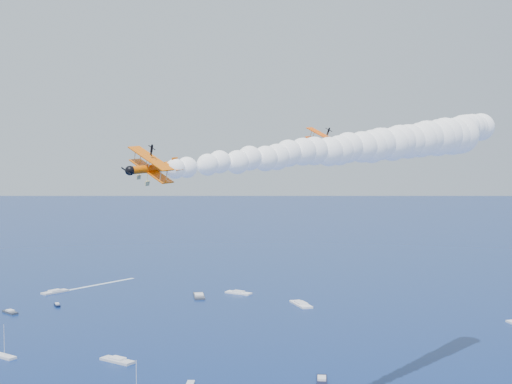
{
  "coord_description": "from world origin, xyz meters",
  "views": [
    {
      "loc": [
        -4.67,
        -88.48,
        57.94
      ],
      "look_at": [
        -4.71,
        20.14,
        52.25
      ],
      "focal_mm": 48.47,
      "sensor_mm": 36.0,
      "label": 1
    }
  ],
  "objects": [
    {
      "name": "spectator_boats",
      "position": [
        -7.71,
        116.45,
        0.35
      ],
      "size": [
        206.75,
        186.35,
        0.7
      ],
      "color": "silver",
      "rests_on": "ground"
    },
    {
      "name": "biplane_lead",
      "position": [
        8.37,
        41.21,
        60.14
      ],
      "size": [
        12.77,
        12.68,
        9.05
      ],
      "primitive_type": null,
      "rotation": [
        -0.44,
        0.07,
        3.98
      ],
      "color": "#FF5305"
    },
    {
      "name": "smoke_trail_trail",
      "position": [
        9.35,
        21.96,
        59.1
      ],
      "size": [
        75.05,
        74.13,
        12.64
      ],
      "primitive_type": null,
      "rotation": [
        0.0,
        0.0,
        3.84
      ],
      "color": "white"
    },
    {
      "name": "smoke_trail_lead",
      "position": [
        31.99,
        67.72,
        62.89
      ],
      "size": [
        75.07,
        74.64,
        12.64
      ],
      "primitive_type": null,
      "rotation": [
        0.0,
        0.0,
        3.98
      ],
      "color": "white"
    },
    {
      "name": "biplane_trail",
      "position": [
        -17.79,
        -0.93,
        56.35
      ],
      "size": [
        11.97,
        12.41,
        8.28
      ],
      "primitive_type": null,
      "rotation": [
        -0.36,
        0.07,
        3.84
      ],
      "color": "#E35B04"
    },
    {
      "name": "boat_wakes",
      "position": [
        -61.53,
        134.27,
        0.03
      ],
      "size": [
        54.4,
        201.12,
        0.04
      ],
      "color": "white",
      "rests_on": "ground"
    }
  ]
}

